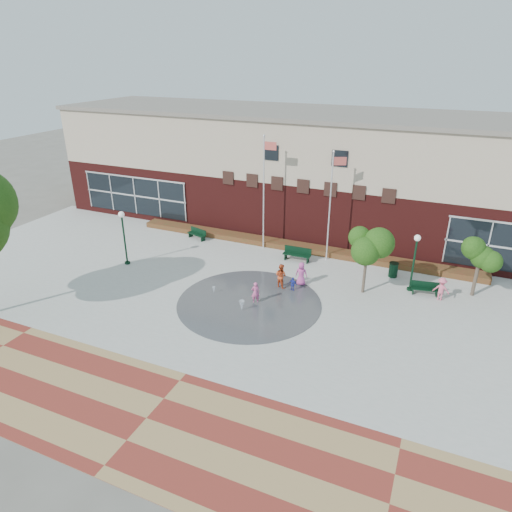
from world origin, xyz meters
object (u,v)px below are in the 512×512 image
at_px(flagpole_left, 264,188).
at_px(bench_left, 197,236).
at_px(trash_can, 393,270).
at_px(child_splash, 255,293).
at_px(flagpole_right, 331,201).

relative_size(flagpole_left, bench_left, 4.78).
relative_size(trash_can, child_splash, 0.75).
xyz_separation_m(trash_can, child_splash, (-6.85, -6.63, 0.16)).
bearing_deg(child_splash, flagpole_left, -100.75).
distance_m(flagpole_right, bench_left, 11.11).
bearing_deg(flagpole_left, bench_left, -176.61).
bearing_deg(flagpole_left, child_splash, -71.94).
height_order(flagpole_left, trash_can, flagpole_left).
xyz_separation_m(bench_left, trash_can, (14.99, -0.61, 0.23)).
xyz_separation_m(flagpole_right, child_splash, (-2.21, -7.53, -3.62)).
xyz_separation_m(bench_left, child_splash, (8.14, -7.24, 0.39)).
bearing_deg(trash_can, child_splash, -135.95).
bearing_deg(bench_left, flagpole_left, 21.26).
distance_m(flagpole_right, child_splash, 8.64).
bearing_deg(child_splash, trash_can, -165.83).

